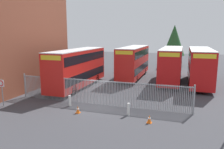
% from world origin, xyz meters
% --- Properties ---
extents(ground_plane, '(100.00, 100.00, 0.00)m').
position_xyz_m(ground_plane, '(0.00, 8.00, 0.00)').
color(ground_plane, '#3D3D42').
extents(depot_building_brick, '(6.74, 15.19, 11.04)m').
position_xyz_m(depot_building_brick, '(-11.95, 2.61, 5.52)').
color(depot_building_brick, brown).
rests_on(depot_building_brick, ground).
extents(palisade_fence, '(15.76, 0.14, 2.35)m').
position_xyz_m(palisade_fence, '(0.11, 0.00, 1.18)').
color(palisade_fence, gray).
rests_on(palisade_fence, ground).
extents(double_decker_bus_near_gate, '(2.54, 10.81, 4.42)m').
position_xyz_m(double_decker_bus_near_gate, '(-4.60, 5.34, 2.42)').
color(double_decker_bus_near_gate, red).
rests_on(double_decker_bus_near_gate, ground).
extents(double_decker_bus_behind_fence_left, '(2.54, 10.81, 4.42)m').
position_xyz_m(double_decker_bus_behind_fence_left, '(0.29, 13.07, 2.42)').
color(double_decker_bus_behind_fence_left, red).
rests_on(double_decker_bus_behind_fence_left, ground).
extents(double_decker_bus_behind_fence_right, '(2.54, 10.81, 4.42)m').
position_xyz_m(double_decker_bus_behind_fence_right, '(5.55, 11.87, 2.42)').
color(double_decker_bus_behind_fence_right, red).
rests_on(double_decker_bus_behind_fence_right, ground).
extents(double_decker_bus_far_back, '(2.54, 10.81, 4.42)m').
position_xyz_m(double_decker_bus_far_back, '(8.96, 11.28, 2.42)').
color(double_decker_bus_far_back, red).
rests_on(double_decker_bus_far_back, ground).
extents(bollard_near_left, '(0.20, 0.20, 0.95)m').
position_xyz_m(bollard_near_left, '(-2.13, -1.20, 0.47)').
color(bollard_near_left, silver).
rests_on(bollard_near_left, ground).
extents(bollard_center_front, '(0.20, 0.20, 0.95)m').
position_xyz_m(bollard_center_front, '(3.19, -1.73, 0.47)').
color(bollard_center_front, silver).
rests_on(bollard_center_front, ground).
extents(traffic_cone_by_gate, '(0.34, 0.34, 0.59)m').
position_xyz_m(traffic_cone_by_gate, '(4.94, -2.76, 0.29)').
color(traffic_cone_by_gate, orange).
rests_on(traffic_cone_by_gate, ground).
extents(traffic_cone_mid_forecourt, '(0.34, 0.34, 0.59)m').
position_xyz_m(traffic_cone_mid_forecourt, '(-0.71, -2.52, 0.29)').
color(traffic_cone_mid_forecourt, orange).
rests_on(traffic_cone_mid_forecourt, ground).
extents(speed_limit_sign_post, '(0.60, 0.14, 2.40)m').
position_xyz_m(speed_limit_sign_post, '(-7.53, -3.08, 1.78)').
color(speed_limit_sign_post, slate).
rests_on(speed_limit_sign_post, ground).
extents(tree_tall_back, '(4.15, 4.15, 7.99)m').
position_xyz_m(tree_tall_back, '(5.09, 27.78, 5.02)').
color(tree_tall_back, '#4C3823').
rests_on(tree_tall_back, ground).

